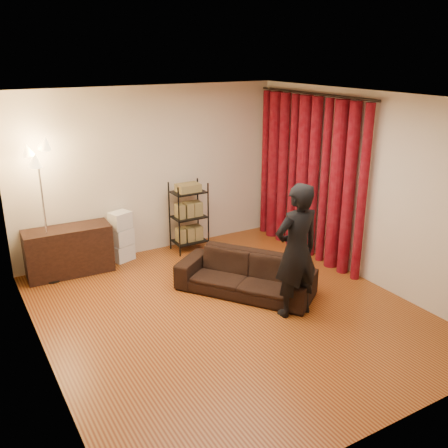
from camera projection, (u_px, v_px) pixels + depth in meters
floor at (229, 312)px, 6.45m from camera, size 5.00×5.00×0.00m
ceiling at (230, 98)px, 5.56m from camera, size 5.00×5.00×0.00m
wall_back at (150, 171)px, 8.05m from camera, size 5.00×0.00×5.00m
wall_front at (390, 297)px, 3.97m from camera, size 5.00×0.00×5.00m
wall_left at (34, 248)px, 4.94m from camera, size 0.00×5.00×5.00m
wall_right at (365, 188)px, 7.07m from camera, size 0.00×5.00×5.00m
curtain_rod at (314, 94)px, 7.54m from camera, size 0.04×2.65×0.04m
curtain at (308, 178)px, 7.96m from camera, size 0.22×2.65×2.55m
sofa at (245, 274)px, 6.89m from camera, size 1.69×1.95×0.55m
person at (296, 251)px, 6.14m from camera, size 0.64×0.43×1.73m
media_cabinet at (69, 251)px, 7.45m from camera, size 1.27×0.52×0.73m
storage_boxes at (122, 236)px, 7.91m from camera, size 0.40×0.36×0.81m
wire_shelf at (189, 217)px, 8.27m from camera, size 0.62×0.52×1.17m
floor_lamp at (44, 215)px, 7.02m from camera, size 0.38×0.38×2.02m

